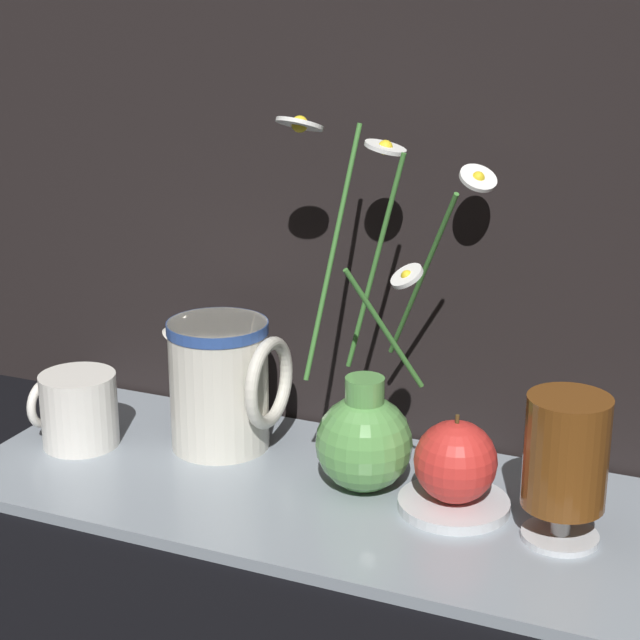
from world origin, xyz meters
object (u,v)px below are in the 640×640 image
object	(u,v)px
ceramic_pitcher	(222,380)
yellow_mug	(77,409)
vase_with_flowers	(365,428)
tea_glass	(566,457)
orange_fruit	(455,462)

from	to	relation	value
ceramic_pitcher	yellow_mug	bearing A→B (deg)	-158.66
yellow_mug	ceramic_pitcher	distance (m)	0.16
vase_with_flowers	tea_glass	size ratio (longest dim) A/B	2.63
ceramic_pitcher	tea_glass	world-z (taller)	ceramic_pitcher
yellow_mug	ceramic_pitcher	xyz separation A→B (m)	(0.15, 0.06, 0.04)
vase_with_flowers	yellow_mug	xyz separation A→B (m)	(-0.33, -0.03, -0.02)
orange_fruit	ceramic_pitcher	bearing A→B (deg)	171.38
yellow_mug	ceramic_pitcher	bearing A→B (deg)	21.34
ceramic_pitcher	tea_glass	xyz separation A→B (m)	(0.38, -0.06, 0.00)
vase_with_flowers	ceramic_pitcher	world-z (taller)	vase_with_flowers
ceramic_pitcher	orange_fruit	world-z (taller)	ceramic_pitcher
ceramic_pitcher	orange_fruit	bearing A→B (deg)	-8.62
yellow_mug	orange_fruit	xyz separation A→B (m)	(0.42, 0.02, 0.01)
vase_with_flowers	tea_glass	bearing A→B (deg)	-7.50
yellow_mug	tea_glass	world-z (taller)	tea_glass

